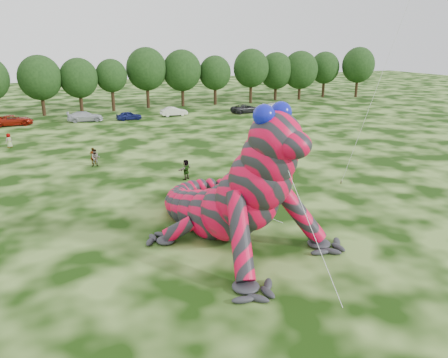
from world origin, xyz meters
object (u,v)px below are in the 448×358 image
tree_7 (41,86)px  tree_9 (112,85)px  spectator_0 (93,156)px  inflatable_gecko (215,169)px  tree_15 (300,75)px  spectator_1 (96,158)px  car_4 (129,116)px  tree_13 (251,76)px  spectator_5 (186,169)px  spectator_4 (9,140)px  car_2 (13,120)px  tree_16 (324,74)px  car_6 (246,109)px  car_3 (85,116)px  car_7 (277,107)px  tree_10 (147,78)px  tree_17 (358,72)px  car_5 (174,111)px  tree_11 (182,78)px  tree_8 (80,86)px  tree_12 (215,80)px  tree_14 (276,76)px

tree_7 → tree_9: (11.15, 0.54, -0.40)m
spectator_0 → inflatable_gecko: bearing=120.6°
tree_15 → spectator_1: bearing=-142.2°
car_4 → spectator_0: spectator_0 is taller
tree_13 → spectator_5: tree_13 is taller
spectator_4 → car_2: bearing=-126.0°
tree_13 → tree_16: 18.46m
car_4 → spectator_0: 24.92m
car_6 → car_3: bearing=75.5°
tree_9 → car_3: tree_9 is taller
spectator_0 → car_7: bearing=-129.0°
car_6 → tree_10: bearing=38.9°
tree_7 → tree_17: (62.03, -0.14, 0.41)m
spectator_5 → car_3: bearing=-117.3°
car_4 → car_5: 7.43m
inflatable_gecko → spectator_0: (-4.87, 19.94, -3.52)m
spectator_5 → spectator_0: 10.64m
inflatable_gecko → tree_13: 60.45m
tree_11 → spectator_4: size_ratio=6.23×
car_7 → car_5: bearing=75.9°
tree_7 → tree_8: bearing=1.8°
inflatable_gecko → tree_13: (28.68, 53.20, 0.72)m
tree_9 → spectator_4: (-15.38, -22.56, -3.53)m
tree_9 → tree_10: (6.33, 1.23, 0.91)m
car_7 → inflatable_gecko: bearing=138.2°
tree_7 → tree_11: bearing=3.3°
car_6 → car_5: bearing=72.0°
tree_12 → spectator_4: (-34.32, -22.95, -3.68)m
tree_10 → tree_14: 26.07m
car_2 → spectator_4: size_ratio=3.27×
car_2 → car_4: (16.05, -1.91, -0.09)m
inflatable_gecko → spectator_1: 19.95m
spectator_4 → car_3: bearing=-161.1°
spectator_5 → spectator_0: size_ratio=1.06×
tree_10 → spectator_1: tree_10 is taller
tree_12 → car_7: bearing=-58.8°
tree_7 → tree_9: size_ratio=1.09×
tree_15 → tree_16: (6.97, 1.60, -0.13)m
tree_12 → spectator_1: size_ratio=5.28×
tree_8 → tree_12: (24.23, 0.75, 0.01)m
tree_17 → car_7: (-25.08, -10.24, -4.44)m
tree_14 → spectator_1: 53.61m
tree_11 → car_2: tree_11 is taller
tree_17 → tree_15: bearing=175.3°
tree_15 → car_6: 21.11m
car_3 → spectator_4: size_ratio=3.18×
car_6 → tree_15: bearing=-67.4°
car_5 → inflatable_gecko: bearing=165.3°
tree_8 → tree_10: tree_10 is taller
tree_9 → tree_15: tree_15 is taller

